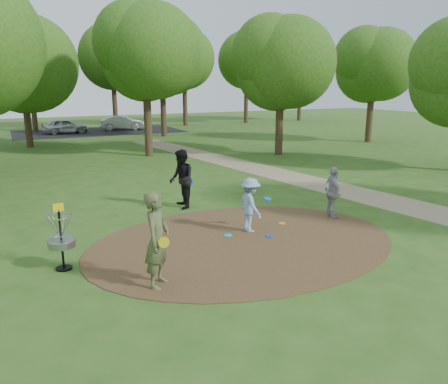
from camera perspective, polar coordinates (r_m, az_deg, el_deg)
name	(u,v)px	position (r m, az deg, el deg)	size (l,w,h in m)	color
ground	(244,242)	(11.65, 2.65, -6.53)	(100.00, 100.00, 0.00)	#2D5119
dirt_clearing	(244,242)	(11.65, 2.65, -6.49)	(8.40, 8.40, 0.02)	#47301C
footpath	(372,197)	(17.02, 18.71, -0.64)	(2.00, 40.00, 0.01)	#8C7A5B
parking_lot	(99,131)	(40.40, -16.04, 7.62)	(14.00, 8.00, 0.01)	black
player_observer_with_disc	(157,240)	(8.98, -8.71, -6.21)	(0.83, 0.87, 2.01)	#4F5833
player_throwing_with_disc	(250,205)	(12.25, 3.45, -1.71)	(0.96, 1.01, 1.55)	#80A2BF
player_walking_with_disc	(181,179)	(14.60, -5.58, 1.67)	(0.89, 1.06, 1.98)	black
player_waiting_with_disc	(333,193)	(13.89, 14.01, -0.08)	(0.63, 1.02, 1.62)	#9B9A9D
disc_ground_cyan	(228,235)	(12.05, 0.53, -5.68)	(0.22, 0.22, 0.02)	#1AA5D1
disc_ground_blue	(270,236)	(12.03, 6.02, -5.78)	(0.22, 0.22, 0.02)	#0D3AEC
disc_ground_red	(165,233)	(12.33, -7.77, -5.34)	(0.22, 0.22, 0.02)	red
car_left	(65,126)	(39.46, -20.08, 8.09)	(1.48, 3.68, 1.25)	#A7A9AF
car_right	(123,123)	(41.16, -13.06, 8.79)	(1.35, 3.86, 1.27)	#9B9FA2
disc_ground_orange	(282,223)	(13.18, 7.57, -4.06)	(0.22, 0.22, 0.02)	orange
disc_golf_basket	(61,232)	(10.36, -20.56, -4.96)	(0.63, 0.63, 1.54)	black
tree_ring	(157,58)	(21.42, -8.75, 16.95)	(36.72, 45.24, 9.18)	#332316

